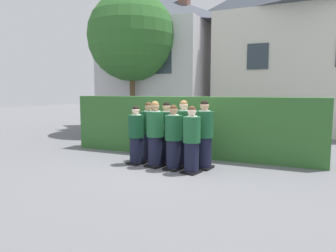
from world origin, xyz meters
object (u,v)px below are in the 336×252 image
object	(u,v)px
student_rear_row_1	(167,134)
student_front_row_3	(192,141)
student_front_row_0	(136,136)
student_front_row_2	(173,139)
student_rear_row_0	(149,133)
student_rear_row_3	(204,136)
student_rear_row_2	(184,135)
student_front_row_1	(155,136)

from	to	relation	value
student_rear_row_1	student_front_row_3	bearing A→B (deg)	-35.50
student_front_row_0	student_front_row_2	distance (m)	1.16
student_front_row_3	student_rear_row_0	size ratio (longest dim) A/B	0.97
student_rear_row_3	student_rear_row_1	bearing A→B (deg)	172.03
student_front_row_0	student_front_row_3	size ratio (longest dim) A/B	0.97
student_front_row_3	student_rear_row_3	bearing A→B (deg)	75.79
student_front_row_2	student_rear_row_2	distance (m)	0.52
student_front_row_1	student_rear_row_0	xyz separation A→B (m)	(-0.49, 0.58, -0.02)
student_rear_row_2	student_rear_row_3	bearing A→B (deg)	-9.86
student_rear_row_1	student_rear_row_3	bearing A→B (deg)	-7.97
student_rear_row_0	student_front_row_3	bearing A→B (deg)	-26.94
student_front_row_2	student_rear_row_0	xyz separation A→B (m)	(-1.05, 0.67, 0.02)
student_front_row_2	student_rear_row_2	xyz separation A→B (m)	(0.07, 0.52, 0.05)
student_front_row_0	student_rear_row_1	xyz separation A→B (m)	(0.70, 0.43, 0.05)
student_rear_row_0	student_rear_row_1	xyz separation A→B (m)	(0.60, -0.11, 0.01)
student_front_row_1	student_front_row_2	size ratio (longest dim) A/B	1.05
student_front_row_0	student_rear_row_2	distance (m)	1.27
student_rear_row_2	student_rear_row_3	world-z (taller)	student_rear_row_3
student_front_row_1	student_front_row_3	size ratio (longest dim) A/B	1.06
student_front_row_0	student_rear_row_1	distance (m)	0.82
student_front_row_0	student_rear_row_2	xyz separation A→B (m)	(1.21, 0.37, 0.07)
student_rear_row_0	student_rear_row_1	world-z (taller)	student_rear_row_1
student_rear_row_0	student_rear_row_3	distance (m)	1.72
student_rear_row_2	student_front_row_2	bearing A→B (deg)	-97.24
student_front_row_0	student_front_row_2	size ratio (longest dim) A/B	0.97
student_front_row_3	student_rear_row_1	world-z (taller)	student_rear_row_1
student_front_row_1	student_rear_row_2	xyz separation A→B (m)	(0.62, 0.42, 0.01)
student_front_row_1	student_rear_row_2	bearing A→B (deg)	34.45
student_front_row_2	student_rear_row_1	world-z (taller)	student_rear_row_1
student_front_row_1	student_rear_row_3	xyz separation A→B (m)	(1.21, 0.32, 0.01)
student_front_row_1	student_rear_row_3	bearing A→B (deg)	14.83
student_front_row_2	student_rear_row_1	size ratio (longest dim) A/B	0.97
student_rear_row_1	student_rear_row_3	xyz separation A→B (m)	(1.11, -0.15, 0.03)
student_front_row_1	student_front_row_2	distance (m)	0.56
student_front_row_2	student_rear_row_2	size ratio (longest dim) A/B	0.94
student_front_row_0	student_front_row_1	distance (m)	0.60
student_rear_row_2	student_rear_row_0	bearing A→B (deg)	171.94
student_rear_row_2	student_rear_row_1	bearing A→B (deg)	174.24
student_front_row_0	student_rear_row_0	size ratio (longest dim) A/B	0.95
student_rear_row_0	student_rear_row_2	distance (m)	1.12
student_front_row_3	student_rear_row_0	bearing A→B (deg)	153.06
student_front_row_2	student_front_row_3	distance (m)	0.54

